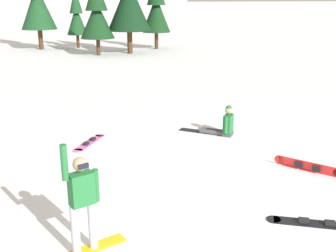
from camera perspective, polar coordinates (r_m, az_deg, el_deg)
ground_plane at (r=9.15m, az=4.93°, el=-10.40°), size 800.00×800.00×0.00m
snowboarder_foreground at (r=7.23m, az=-11.60°, el=-10.05°), size 1.50×0.83×2.02m
snowboarder_midground at (r=13.41m, az=7.49°, el=0.20°), size 1.59×1.36×0.99m
loose_snowboard_near_right at (r=12.87m, az=-10.66°, el=-2.21°), size 1.13×1.62×0.09m
loose_snowboard_far_spare at (r=8.82m, az=19.61°, el=-12.39°), size 1.85×1.08×0.09m
loose_snowboard_near_left at (r=11.17m, az=18.52°, el=-5.23°), size 1.23×1.41×0.27m
pine_tree_slender at (r=36.10m, az=-1.63°, el=15.91°), size 2.36×2.36×6.31m
pine_tree_leaning at (r=37.65m, az=-12.39°, el=14.58°), size 1.73×1.73×5.11m
pine_tree_broad at (r=32.34m, az=-9.71°, el=15.01°), size 2.53×2.53×5.75m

